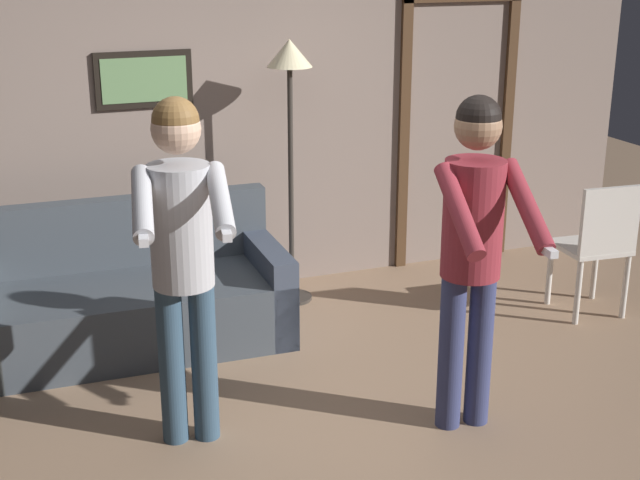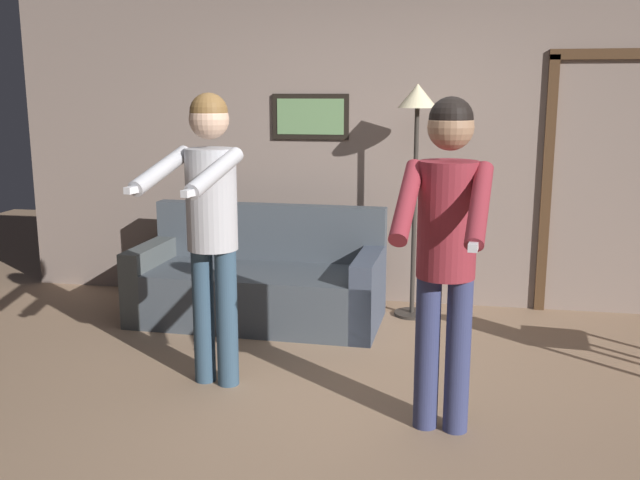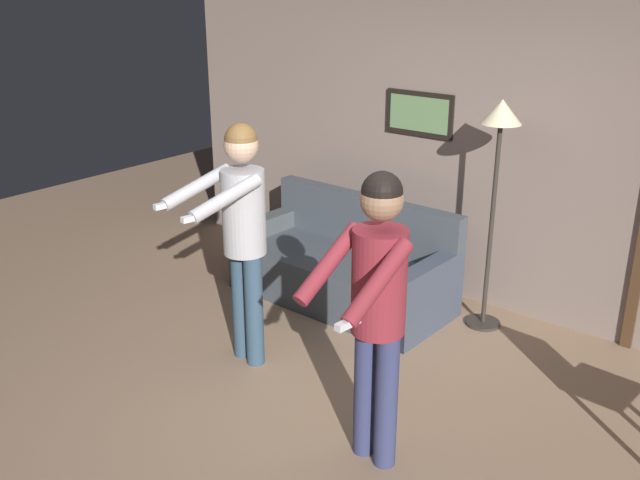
% 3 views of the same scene
% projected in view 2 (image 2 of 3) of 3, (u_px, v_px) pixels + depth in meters
% --- Properties ---
extents(ground_plane, '(12.00, 12.00, 0.00)m').
position_uv_depth(ground_plane, '(343.00, 409.00, 4.03)').
color(ground_plane, '#9A7A5E').
extents(back_wall_assembly, '(6.40, 0.10, 2.60)m').
position_uv_depth(back_wall_assembly, '(387.00, 148.00, 5.88)').
color(back_wall_assembly, gray).
rests_on(back_wall_assembly, ground_plane).
extents(couch, '(1.92, 0.90, 0.87)m').
position_uv_depth(couch, '(259.00, 285.00, 5.57)').
color(couch, '#444B53').
rests_on(couch, ground_plane).
extents(torchiere_lamp, '(0.30, 0.30, 1.82)m').
position_uv_depth(torchiere_lamp, '(417.00, 129.00, 5.42)').
color(torchiere_lamp, '#332D28').
rests_on(torchiere_lamp, ground_plane).
extents(person_standing_left, '(0.52, 0.75, 1.76)m').
position_uv_depth(person_standing_left, '(210.00, 211.00, 4.17)').
color(person_standing_left, '#324B61').
rests_on(person_standing_left, ground_plane).
extents(person_standing_right, '(0.48, 0.67, 1.74)m').
position_uv_depth(person_standing_right, '(446.00, 235.00, 3.57)').
color(person_standing_right, navy).
rests_on(person_standing_right, ground_plane).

